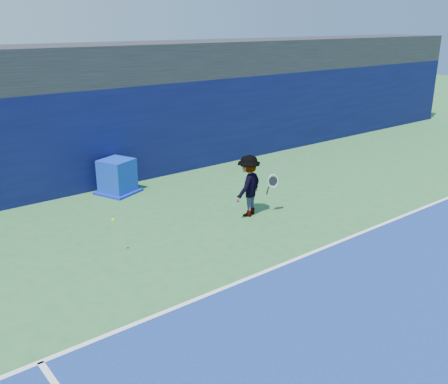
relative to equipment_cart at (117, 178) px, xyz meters
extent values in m
plane|color=#306B36|center=(0.41, -9.42, -0.47)|extent=(80.00, 80.00, 0.00)
cube|color=white|center=(0.41, -6.42, -0.46)|extent=(24.00, 0.10, 0.01)
cube|color=black|center=(0.41, 2.08, 3.13)|extent=(36.00, 3.00, 1.20)
cube|color=#0A0E3B|center=(0.41, 1.08, 1.03)|extent=(36.00, 1.00, 3.00)
cube|color=#0C2FB1|center=(0.00, 0.00, 0.05)|extent=(1.10, 1.10, 1.03)
cube|color=#0C1FA8|center=(0.00, 0.00, -0.43)|extent=(1.38, 1.38, 0.07)
imported|color=white|center=(1.86, -3.79, 0.35)|extent=(1.20, 0.95, 1.63)
cylinder|color=black|center=(2.31, -4.04, 0.18)|extent=(0.08, 0.14, 0.26)
torus|color=white|center=(2.45, -4.09, 0.43)|extent=(0.30, 0.17, 0.29)
cylinder|color=black|center=(2.45, -4.09, 0.43)|extent=(0.25, 0.13, 0.25)
sphere|color=#B2D317|center=(-2.00, -3.78, 0.36)|extent=(0.07, 0.07, 0.07)
camera|label=1|loc=(-6.31, -13.05, 4.40)|focal=40.00mm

